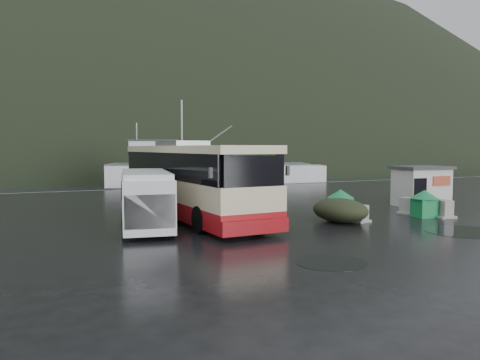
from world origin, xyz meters
name	(u,v)px	position (x,y,z in m)	size (l,w,h in m)	color
ground	(292,222)	(0.00, 0.00, 0.00)	(160.00, 160.00, 0.00)	black
harbor_water	(80,161)	(0.00, 110.00, 0.00)	(300.00, 180.00, 0.02)	black
quay_edge	(174,188)	(0.00, 20.00, 0.00)	(160.00, 0.60, 1.50)	#999993
headland	(76,154)	(10.00, 250.00, 0.00)	(780.00, 540.00, 570.00)	black
coach_bus	(190,217)	(-3.85, 3.42, 0.00)	(3.32, 13.45, 3.81)	beige
white_van	(146,229)	(-6.63, 0.81, 0.00)	(2.04, 5.92, 2.47)	silver
waste_bin_left	(340,217)	(3.02, 0.40, 0.00)	(0.98, 0.98, 1.37)	#167D41
waste_bin_right	(424,217)	(6.71, -1.43, 0.00)	(0.97, 0.97, 1.35)	#167D41
dome_tent	(340,222)	(1.97, -1.03, 0.00)	(2.01, 2.82, 1.11)	#272D1B
ticket_kiosk	(421,206)	(9.82, 1.92, 0.00)	(3.02, 2.29, 2.36)	silver
jersey_barrier_a	(353,221)	(2.76, -0.94, 0.00)	(0.80, 1.60, 0.80)	#999993
jersey_barrier_b	(438,216)	(7.54, -1.51, 0.00)	(0.87, 1.74, 0.87)	#999993
jersey_barrier_c	(416,215)	(7.02, -0.55, 0.00)	(0.84, 1.68, 0.84)	#999993
fishing_trawler	(209,180)	(5.79, 27.18, 0.00)	(24.11, 5.30, 9.64)	silver
puddles	(392,227)	(3.31, -3.01, 0.01)	(10.67, 12.39, 0.01)	black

